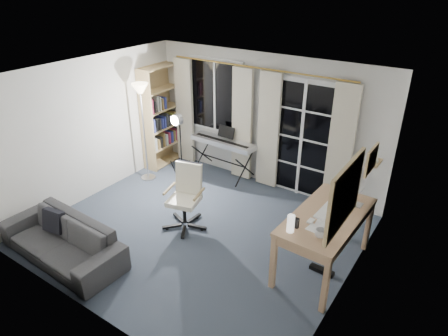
{
  "coord_description": "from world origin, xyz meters",
  "views": [
    {
      "loc": [
        3.19,
        -3.99,
        3.64
      ],
      "look_at": [
        0.24,
        0.35,
        1.01
      ],
      "focal_mm": 32.0,
      "sensor_mm": 36.0,
      "label": 1
    }
  ],
  "objects_px": {
    "torchiere_lamp": "(141,104)",
    "monitor": "(358,183)",
    "bookshelf": "(160,119)",
    "mug": "(321,232)",
    "desk": "(327,222)",
    "sofa": "(60,235)",
    "keyboard_piano": "(223,143)",
    "office_chair": "(187,190)",
    "studio_light": "(178,129)"
  },
  "relations": [
    {
      "from": "keyboard_piano",
      "to": "monitor",
      "type": "xyz_separation_m",
      "value": [
        2.78,
        -0.96,
        0.43
      ]
    },
    {
      "from": "bookshelf",
      "to": "mug",
      "type": "relative_size",
      "value": 14.78
    },
    {
      "from": "sofa",
      "to": "desk",
      "type": "bearing_deg",
      "value": 32.88
    },
    {
      "from": "keyboard_piano",
      "to": "sofa",
      "type": "xyz_separation_m",
      "value": [
        -0.48,
        -3.25,
        -0.34
      ]
    },
    {
      "from": "bookshelf",
      "to": "monitor",
      "type": "bearing_deg",
      "value": -13.1
    },
    {
      "from": "studio_light",
      "to": "mug",
      "type": "xyz_separation_m",
      "value": [
        3.05,
        -1.09,
        -0.28
      ]
    },
    {
      "from": "mug",
      "to": "desk",
      "type": "bearing_deg",
      "value": 101.31
    },
    {
      "from": "keyboard_piano",
      "to": "mug",
      "type": "distance_m",
      "value": 3.29
    },
    {
      "from": "bookshelf",
      "to": "torchiere_lamp",
      "type": "bearing_deg",
      "value": -72.24
    },
    {
      "from": "office_chair",
      "to": "monitor",
      "type": "height_order",
      "value": "monitor"
    },
    {
      "from": "studio_light",
      "to": "monitor",
      "type": "height_order",
      "value": "studio_light"
    },
    {
      "from": "desk",
      "to": "monitor",
      "type": "bearing_deg",
      "value": 68.74
    },
    {
      "from": "studio_light",
      "to": "sofa",
      "type": "bearing_deg",
      "value": -83.68
    },
    {
      "from": "torchiere_lamp",
      "to": "keyboard_piano",
      "type": "height_order",
      "value": "torchiere_lamp"
    },
    {
      "from": "torchiere_lamp",
      "to": "monitor",
      "type": "xyz_separation_m",
      "value": [
        3.94,
        -0.1,
        -0.35
      ]
    },
    {
      "from": "bookshelf",
      "to": "mug",
      "type": "bearing_deg",
      "value": -25.38
    },
    {
      "from": "office_chair",
      "to": "mug",
      "type": "bearing_deg",
      "value": -22.22
    },
    {
      "from": "keyboard_piano",
      "to": "mug",
      "type": "xyz_separation_m",
      "value": [
        2.68,
        -1.91,
        0.18
      ]
    },
    {
      "from": "monitor",
      "to": "keyboard_piano",
      "type": "bearing_deg",
      "value": 163.22
    },
    {
      "from": "monitor",
      "to": "sofa",
      "type": "xyz_separation_m",
      "value": [
        -3.26,
        -2.29,
        -0.77
      ]
    },
    {
      "from": "torchiere_lamp",
      "to": "desk",
      "type": "xyz_separation_m",
      "value": [
        3.75,
        -0.55,
        -0.77
      ]
    },
    {
      "from": "torchiere_lamp",
      "to": "mug",
      "type": "xyz_separation_m",
      "value": [
        3.85,
        -1.05,
        -0.6
      ]
    },
    {
      "from": "studio_light",
      "to": "mug",
      "type": "distance_m",
      "value": 3.25
    },
    {
      "from": "monitor",
      "to": "bookshelf",
      "type": "bearing_deg",
      "value": 171.22
    },
    {
      "from": "desk",
      "to": "monitor",
      "type": "height_order",
      "value": "monitor"
    },
    {
      "from": "torchiere_lamp",
      "to": "office_chair",
      "type": "distance_m",
      "value": 1.97
    },
    {
      "from": "desk",
      "to": "mug",
      "type": "xyz_separation_m",
      "value": [
        0.1,
        -0.5,
        0.17
      ]
    },
    {
      "from": "studio_light",
      "to": "monitor",
      "type": "bearing_deg",
      "value": 6.35
    },
    {
      "from": "keyboard_piano",
      "to": "bookshelf",
      "type": "bearing_deg",
      "value": -172.55
    },
    {
      "from": "studio_light",
      "to": "sofa",
      "type": "distance_m",
      "value": 2.56
    },
    {
      "from": "sofa",
      "to": "mug",
      "type": "bearing_deg",
      "value": 24.84
    },
    {
      "from": "monitor",
      "to": "sofa",
      "type": "bearing_deg",
      "value": -142.67
    },
    {
      "from": "bookshelf",
      "to": "mug",
      "type": "distance_m",
      "value": 4.47
    },
    {
      "from": "torchiere_lamp",
      "to": "desk",
      "type": "height_order",
      "value": "torchiere_lamp"
    },
    {
      "from": "torchiere_lamp",
      "to": "mug",
      "type": "distance_m",
      "value": 4.03
    },
    {
      "from": "desk",
      "to": "mug",
      "type": "height_order",
      "value": "mug"
    },
    {
      "from": "office_chair",
      "to": "desk",
      "type": "bearing_deg",
      "value": -9.36
    },
    {
      "from": "office_chair",
      "to": "desk",
      "type": "height_order",
      "value": "office_chair"
    },
    {
      "from": "keyboard_piano",
      "to": "desk",
      "type": "bearing_deg",
      "value": -26.73
    },
    {
      "from": "torchiere_lamp",
      "to": "desk",
      "type": "relative_size",
      "value": 1.18
    },
    {
      "from": "studio_light",
      "to": "monitor",
      "type": "relative_size",
      "value": 2.45
    },
    {
      "from": "bookshelf",
      "to": "office_chair",
      "type": "distance_m",
      "value": 2.39
    },
    {
      "from": "keyboard_piano",
      "to": "office_chair",
      "type": "bearing_deg",
      "value": -73.31
    },
    {
      "from": "keyboard_piano",
      "to": "studio_light",
      "type": "xyz_separation_m",
      "value": [
        -0.37,
        -0.82,
        0.46
      ]
    },
    {
      "from": "mug",
      "to": "sofa",
      "type": "height_order",
      "value": "mug"
    },
    {
      "from": "torchiere_lamp",
      "to": "sofa",
      "type": "xyz_separation_m",
      "value": [
        0.68,
        -2.39,
        -1.12
      ]
    },
    {
      "from": "desk",
      "to": "mug",
      "type": "distance_m",
      "value": 0.54
    },
    {
      "from": "monitor",
      "to": "sofa",
      "type": "height_order",
      "value": "monitor"
    },
    {
      "from": "bookshelf",
      "to": "desk",
      "type": "relative_size",
      "value": 1.27
    },
    {
      "from": "office_chair",
      "to": "mug",
      "type": "xyz_separation_m",
      "value": [
        2.26,
        -0.3,
        0.3
      ]
    }
  ]
}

